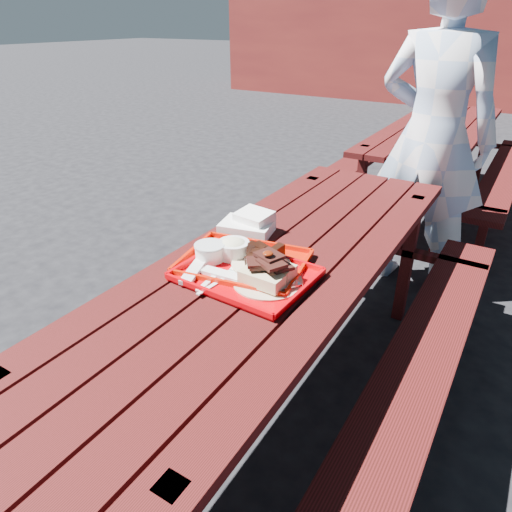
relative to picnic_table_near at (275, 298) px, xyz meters
name	(u,v)px	position (x,y,z in m)	size (l,w,h in m)	color
ground	(273,399)	(0.00, 0.00, -0.56)	(60.00, 60.00, 0.00)	black
picnic_table_near	(275,298)	(0.00, 0.00, 0.00)	(1.41, 2.40, 0.75)	#3F0C0D
picnic_table_far	(434,148)	(0.00, 2.80, 0.00)	(1.41, 2.40, 0.75)	#3F0C0D
near_tray	(249,267)	(-0.01, -0.18, 0.22)	(0.47, 0.39, 0.14)	#C10007
far_tray	(241,261)	(-0.07, -0.14, 0.21)	(0.50, 0.42, 0.08)	#BA1603
white_cloth	(249,224)	(-0.21, 0.14, 0.23)	(0.24, 0.20, 0.09)	white
person	(433,138)	(0.23, 1.43, 0.39)	(0.69, 0.46, 1.90)	#9EB7DB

